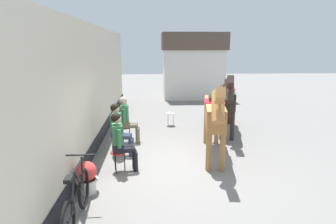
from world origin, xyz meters
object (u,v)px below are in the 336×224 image
(spare_stool_white, at_px, (170,115))
(seated_visitor_far, at_px, (127,117))
(seated_visitor_near, at_px, (120,139))
(saddled_horse_far, at_px, (227,98))
(saddled_horse_near, at_px, (214,114))
(leaning_bicycle, at_px, (77,202))
(flower_planter_near, at_px, (87,177))
(seated_visitor_middle, at_px, (119,127))

(spare_stool_white, bearing_deg, seated_visitor_far, -127.14)
(seated_visitor_near, relative_size, saddled_horse_far, 0.47)
(saddled_horse_far, bearing_deg, saddled_horse_near, -111.93)
(saddled_horse_near, distance_m, leaning_bicycle, 3.99)
(flower_planter_near, bearing_deg, seated_visitor_middle, 78.13)
(flower_planter_near, xyz_separation_m, spare_stool_white, (1.91, 4.82, 0.07))
(seated_visitor_middle, distance_m, leaning_bicycle, 3.06)
(seated_visitor_far, height_order, leaning_bicycle, seated_visitor_far)
(seated_visitor_near, bearing_deg, flower_planter_near, -120.66)
(leaning_bicycle, bearing_deg, seated_visitor_near, 76.10)
(saddled_horse_far, xyz_separation_m, leaning_bicycle, (-3.66, -4.94, -0.76))
(seated_visitor_near, xyz_separation_m, seated_visitor_middle, (-0.15, 1.01, 0.00))
(seated_visitor_far, height_order, saddled_horse_near, saddled_horse_near)
(flower_planter_near, distance_m, spare_stool_white, 5.19)
(seated_visitor_near, height_order, leaning_bicycle, seated_visitor_near)
(seated_visitor_near, distance_m, saddled_horse_near, 2.43)
(leaning_bicycle, xyz_separation_m, spare_stool_white, (1.84, 5.87, 0.00))
(seated_visitor_near, relative_size, seated_visitor_far, 1.00)
(seated_visitor_near, relative_size, flower_planter_near, 2.17)
(seated_visitor_near, xyz_separation_m, saddled_horse_near, (2.28, 0.75, 0.38))
(seated_visitor_near, xyz_separation_m, seated_visitor_far, (-0.04, 2.04, 0.00))
(seated_visitor_middle, xyz_separation_m, seated_visitor_far, (0.11, 1.03, 0.00))
(saddled_horse_near, distance_m, flower_planter_near, 3.43)
(flower_planter_near, bearing_deg, seated_visitor_far, 80.01)
(seated_visitor_near, xyz_separation_m, leaning_bicycle, (-0.50, -2.01, -0.38))
(saddled_horse_far, bearing_deg, seated_visitor_middle, -149.88)
(saddled_horse_near, bearing_deg, seated_visitor_far, 151.01)
(seated_visitor_near, height_order, flower_planter_near, seated_visitor_near)
(leaning_bicycle, relative_size, spare_stool_white, 3.83)
(saddled_horse_near, bearing_deg, seated_visitor_near, -161.77)
(seated_visitor_middle, bearing_deg, saddled_horse_far, 30.12)
(saddled_horse_near, bearing_deg, saddled_horse_far, 68.07)
(saddled_horse_far, relative_size, flower_planter_near, 4.62)
(flower_planter_near, bearing_deg, spare_stool_white, 68.40)
(seated_visitor_near, distance_m, flower_planter_near, 1.20)
(seated_visitor_middle, distance_m, spare_stool_white, 3.24)
(seated_visitor_far, bearing_deg, seated_visitor_near, -88.83)
(saddled_horse_near, xyz_separation_m, flower_planter_near, (-2.85, -1.71, -0.82))
(seated_visitor_near, bearing_deg, seated_visitor_far, 91.17)
(saddled_horse_far, bearing_deg, seated_visitor_near, -137.10)
(saddled_horse_far, distance_m, flower_planter_near, 5.46)
(saddled_horse_far, xyz_separation_m, spare_stool_white, (-1.82, 0.93, -0.76))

